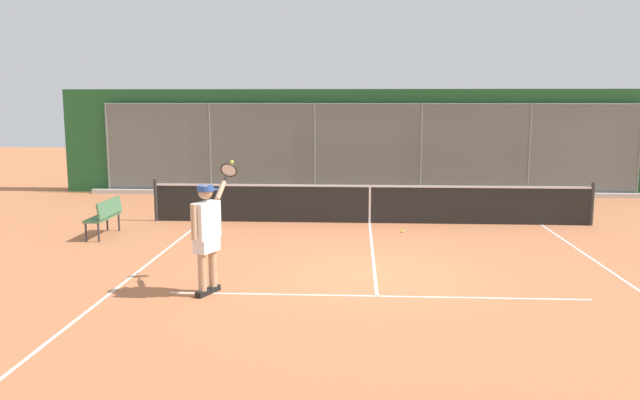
% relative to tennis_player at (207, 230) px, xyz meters
% --- Properties ---
extents(ground_plane, '(60.00, 60.00, 0.00)m').
position_rel_tennis_player_xyz_m(ground_plane, '(-2.68, -1.28, -1.03)').
color(ground_plane, '#B76B42').
extents(court_line_markings, '(8.54, 11.14, 0.01)m').
position_rel_tennis_player_xyz_m(court_line_markings, '(-2.68, 0.25, -1.03)').
color(court_line_markings, white).
rests_on(court_line_markings, ground).
extents(fence_backdrop, '(20.10, 1.37, 3.41)m').
position_rel_tennis_player_xyz_m(fence_backdrop, '(-2.68, -11.58, 0.66)').
color(fence_backdrop, slate).
rests_on(fence_backdrop, ground).
extents(tennis_net, '(10.97, 0.09, 1.07)m').
position_rel_tennis_player_xyz_m(tennis_net, '(-2.68, -6.12, -0.54)').
color(tennis_net, '#2D2D2D').
rests_on(tennis_net, ground).
extents(tennis_player, '(0.55, 1.41, 2.04)m').
position_rel_tennis_player_xyz_m(tennis_player, '(0.00, 0.00, 0.00)').
color(tennis_player, black).
rests_on(tennis_player, ground).
extents(tennis_ball_near_baseline, '(0.07, 0.07, 0.07)m').
position_rel_tennis_player_xyz_m(tennis_ball_near_baseline, '(-3.42, -4.98, -1.00)').
color(tennis_ball_near_baseline, '#D6E042').
rests_on(tennis_ball_near_baseline, ground).
extents(courtside_bench, '(0.40, 1.30, 0.84)m').
position_rel_tennis_player_xyz_m(courtside_bench, '(3.31, -4.18, -0.52)').
color(courtside_bench, '#477A51').
rests_on(courtside_bench, ground).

